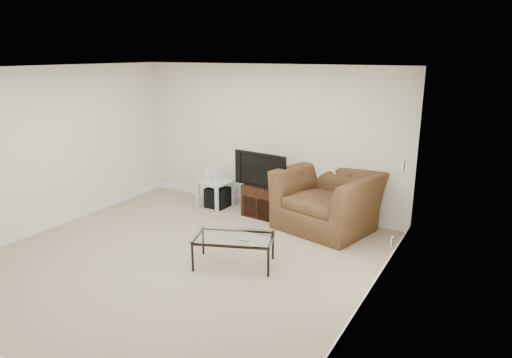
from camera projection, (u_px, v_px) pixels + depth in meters
The scene contains 18 objects.
floor at pixel (180, 259), 6.12m from camera, with size 5.00×5.00×0.00m, color tan.
ceiling at pixel (171, 68), 5.45m from camera, with size 5.00×5.00×0.00m, color white.
wall_back at pixel (268, 138), 7.89m from camera, with size 5.00×0.02×2.50m, color silver.
wall_left at pixel (47, 150), 6.97m from camera, with size 0.02×5.00×2.50m, color silver.
wall_right at pixel (370, 200), 4.61m from camera, with size 0.02×5.00×2.50m, color silver.
plate_back at pixel (201, 132), 8.54m from camera, with size 0.12×0.02×0.12m, color white.
plate_right_switch at pixel (403, 166), 5.96m from camera, with size 0.02×0.09×0.13m, color white.
plate_right_outlet at pixel (392, 241), 5.96m from camera, with size 0.02×0.08×0.12m, color white.
tv_stand at pixel (264, 201), 7.69m from camera, with size 0.65×0.45×0.54m, color black, non-canonical shape.
dvd_player at pixel (263, 191), 7.61m from camera, with size 0.38×0.27×0.05m, color black.
television at pixel (263, 169), 7.51m from camera, with size 0.93×0.19×0.57m, color black.
side_table at pixel (216, 194), 8.16m from camera, with size 0.50×0.50×0.48m, color #C9EBFA, non-canonical shape.
subwoofer at pixel (218, 198), 8.18m from camera, with size 0.36×0.36×0.36m, color black.
game_console at pixel (210, 174), 8.12m from camera, with size 0.05×0.16×0.22m, color white.
game_case at pixel (217, 177), 8.02m from camera, with size 0.05×0.14×0.19m, color silver.
recliner at pixel (328, 190), 7.07m from camera, with size 1.42×0.92×1.24m, color #4A3B20.
coffee_table at pixel (234, 251), 5.92m from camera, with size 1.03×0.58×0.40m, color black, non-canonical shape.
remote at pixel (243, 240), 5.72m from camera, with size 0.16×0.04×0.02m, color #B2B2B7.
Camera 1 is at (3.64, -4.39, 2.69)m, focal length 32.00 mm.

